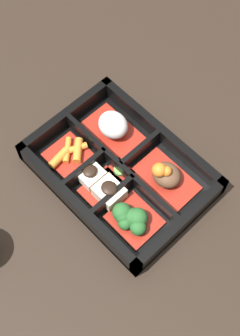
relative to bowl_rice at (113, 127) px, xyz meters
name	(u,v)px	position (x,y,z in m)	size (l,w,h in m)	color
ground_plane	(120,175)	(0.06, -0.04, -0.03)	(3.00, 3.00, 0.00)	black
bento_base	(120,173)	(0.06, -0.04, -0.03)	(0.28, 0.20, 0.01)	black
bento_rim	(119,170)	(0.06, -0.04, -0.01)	(0.28, 0.20, 0.04)	black
bowl_rice	(113,127)	(0.00, 0.00, 0.00)	(0.10, 0.06, 0.05)	maroon
bowl_stew	(165,175)	(0.12, 0.00, 0.00)	(0.10, 0.06, 0.05)	maroon
bowl_carrots	(69,154)	(-0.02, -0.08, -0.01)	(0.07, 0.07, 0.02)	maroon
bowl_tofu	(101,185)	(0.06, -0.09, -0.01)	(0.08, 0.07, 0.04)	maroon
bowl_greens	(131,218)	(0.14, -0.09, 0.00)	(0.07, 0.07, 0.04)	maroon
bowl_pickles	(121,171)	(0.06, -0.04, -0.02)	(0.04, 0.03, 0.01)	maroon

